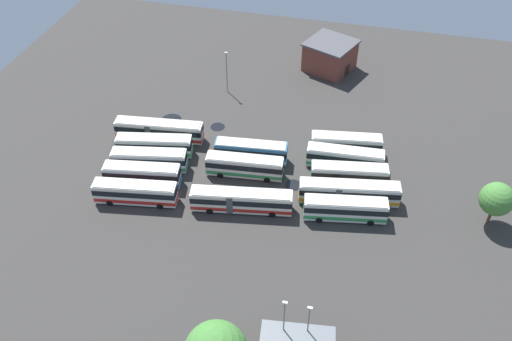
# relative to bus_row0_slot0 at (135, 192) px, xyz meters

# --- Properties ---
(ground_plane) EXTENTS (110.17, 110.17, 0.00)m
(ground_plane) POSITION_rel_bus_row0_slot0_xyz_m (14.27, 9.37, -1.87)
(ground_plane) COLOR #383533
(bus_row0_slot0) EXTENTS (12.36, 4.30, 3.54)m
(bus_row0_slot0) POSITION_rel_bus_row0_slot0_xyz_m (0.00, 0.00, 0.00)
(bus_row0_slot0) COLOR silver
(bus_row0_slot0) RESTS_ON ground_plane
(bus_row0_slot1) EXTENTS (11.74, 4.29, 3.54)m
(bus_row0_slot1) POSITION_rel_bus_row0_slot0_xyz_m (-0.57, 3.90, -0.00)
(bus_row0_slot1) COLOR silver
(bus_row0_slot1) RESTS_ON ground_plane
(bus_row0_slot2) EXTENTS (11.87, 4.60, 3.54)m
(bus_row0_slot2) POSITION_rel_bus_row0_slot0_xyz_m (-0.82, 7.38, -0.00)
(bus_row0_slot2) COLOR silver
(bus_row0_slot2) RESTS_ON ground_plane
(bus_row0_slot3) EXTENTS (12.30, 4.75, 3.54)m
(bus_row0_slot3) POSITION_rel_bus_row0_slot0_xyz_m (-1.40, 10.89, -0.00)
(bus_row0_slot3) COLOR silver
(bus_row0_slot3) RESTS_ON ground_plane
(bus_row0_slot4) EXTENTS (14.80, 4.13, 3.54)m
(bus_row0_slot4) POSITION_rel_bus_row0_slot0_xyz_m (-2.17, 14.80, 0.00)
(bus_row0_slot4) COLOR silver
(bus_row0_slot4) RESTS_ON ground_plane
(bus_row1_slot0) EXTENTS (14.81, 4.81, 3.54)m
(bus_row1_slot0) POSITION_rel_bus_row0_slot0_xyz_m (15.40, 2.09, 0.00)
(bus_row1_slot0) COLOR silver
(bus_row1_slot0) RESTS_ON ground_plane
(bus_row1_slot2) EXTENTS (12.03, 3.60, 3.54)m
(bus_row1_slot2) POSITION_rel_bus_row0_slot0_xyz_m (13.98, 9.48, -0.00)
(bus_row1_slot2) COLOR silver
(bus_row1_slot2) RESTS_ON ground_plane
(bus_row1_slot3) EXTENTS (11.67, 3.64, 3.54)m
(bus_row1_slot3) POSITION_rel_bus_row0_slot0_xyz_m (14.08, 13.13, -0.00)
(bus_row1_slot3) COLOR teal
(bus_row1_slot3) RESTS_ON ground_plane
(bus_row2_slot0) EXTENTS (11.96, 4.41, 3.54)m
(bus_row2_slot0) POSITION_rel_bus_row0_slot0_xyz_m (30.13, 4.01, -0.00)
(bus_row2_slot0) COLOR silver
(bus_row2_slot0) RESTS_ON ground_plane
(bus_row2_slot1) EXTENTS (14.81, 4.92, 3.54)m
(bus_row2_slot1) POSITION_rel_bus_row0_slot0_xyz_m (30.20, 7.54, 0.00)
(bus_row2_slot1) COLOR silver
(bus_row2_slot1) RESTS_ON ground_plane
(bus_row2_slot2) EXTENTS (11.76, 4.28, 3.54)m
(bus_row2_slot2) POSITION_rel_bus_row0_slot0_xyz_m (29.81, 11.41, -0.00)
(bus_row2_slot2) COLOR silver
(bus_row2_slot2) RESTS_ON ground_plane
(bus_row2_slot3) EXTENTS (12.06, 3.17, 3.54)m
(bus_row2_slot3) POSITION_rel_bus_row0_slot0_xyz_m (28.74, 15.12, -0.00)
(bus_row2_slot3) COLOR silver
(bus_row2_slot3) RESTS_ON ground_plane
(bus_row2_slot4) EXTENTS (11.51, 4.11, 3.54)m
(bus_row2_slot4) POSITION_rel_bus_row0_slot0_xyz_m (28.49, 18.61, -0.00)
(bus_row2_slot4) COLOR silver
(bus_row2_slot4) RESTS_ON ground_plane
(depot_building) EXTENTS (11.18, 11.03, 5.83)m
(depot_building) POSITION_rel_bus_row0_slot0_xyz_m (22.15, 44.13, 1.06)
(depot_building) COLOR brown
(depot_building) RESTS_ON ground_plane
(lamp_post_mid_lot) EXTENTS (0.56, 0.28, 8.30)m
(lamp_post_mid_lot) POSITION_rel_bus_row0_slot0_xyz_m (4.85, 31.34, 2.69)
(lamp_post_mid_lot) COLOR slate
(lamp_post_mid_lot) RESTS_ON ground_plane
(lamp_post_far_corner) EXTENTS (0.56, 0.28, 8.05)m
(lamp_post_far_corner) POSITION_rel_bus_row0_slot0_xyz_m (28.34, -17.59, 2.57)
(lamp_post_far_corner) COLOR slate
(lamp_post_far_corner) RESTS_ON ground_plane
(lamp_post_by_building) EXTENTS (0.56, 0.28, 8.83)m
(lamp_post_by_building) POSITION_rel_bus_row0_slot0_xyz_m (25.72, -18.10, 2.96)
(lamp_post_by_building) COLOR slate
(lamp_post_by_building) RESTS_ON ground_plane
(tree_northwest) EXTENTS (4.74, 4.74, 6.95)m
(tree_northwest) POSITION_rel_bus_row0_slot0_xyz_m (50.07, 8.11, 2.70)
(tree_northwest) COLOR brown
(tree_northwest) RESTS_ON ground_plane
(puddle_between_rows) EXTENTS (2.57, 2.57, 0.01)m
(puddle_between_rows) POSITION_rel_bus_row0_slot0_xyz_m (21.77, 9.00, -1.87)
(puddle_between_rows) COLOR black
(puddle_between_rows) RESTS_ON ground_plane
(puddle_near_shelter) EXTENTS (3.58, 3.58, 0.01)m
(puddle_near_shelter) POSITION_rel_bus_row0_slot0_xyz_m (-2.27, 20.39, -1.87)
(puddle_near_shelter) COLOR black
(puddle_near_shelter) RESTS_ON ground_plane
(puddle_front_lane) EXTENTS (2.53, 2.53, 0.01)m
(puddle_front_lane) POSITION_rel_bus_row0_slot0_xyz_m (6.26, 20.33, -1.87)
(puddle_front_lane) COLOR black
(puddle_front_lane) RESTS_ON ground_plane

